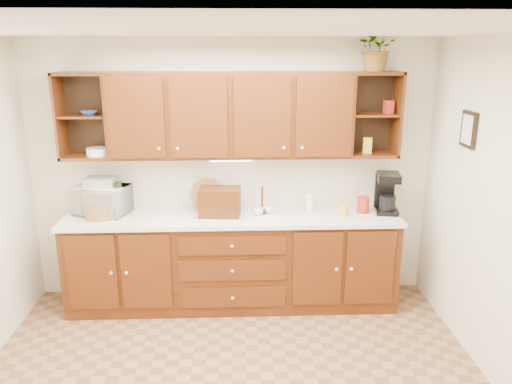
{
  "coord_description": "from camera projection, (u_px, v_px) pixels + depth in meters",
  "views": [
    {
      "loc": [
        0.05,
        -3.14,
        2.5
      ],
      "look_at": [
        0.22,
        1.15,
        1.26
      ],
      "focal_mm": 35.0,
      "sensor_mm": 36.0,
      "label": 1
    }
  ],
  "objects": [
    {
      "name": "ceiling",
      "position": [
        227.0,
        31.0,
        2.98
      ],
      "size": [
        4.0,
        4.0,
        0.0
      ],
      "primitive_type": "plane",
      "rotation": [
        3.14,
        0.0,
        0.0
      ],
      "color": "white",
      "rests_on": "back_wall"
    },
    {
      "name": "back_wall",
      "position": [
        232.0,
        172.0,
        5.02
      ],
      "size": [
        4.0,
        0.0,
        4.0
      ],
      "primitive_type": "plane",
      "rotation": [
        1.57,
        0.0,
        0.0
      ],
      "color": "beige",
      "rests_on": "floor"
    },
    {
      "name": "base_cabinets",
      "position": [
        233.0,
        262.0,
        4.97
      ],
      "size": [
        3.2,
        0.6,
        0.9
      ],
      "primitive_type": "cube",
      "color": "#371806",
      "rests_on": "floor"
    },
    {
      "name": "countertop",
      "position": [
        232.0,
        217.0,
        4.83
      ],
      "size": [
        3.24,
        0.64,
        0.04
      ],
      "primitive_type": "cube",
      "color": "white",
      "rests_on": "base_cabinets"
    },
    {
      "name": "upper_cabinets",
      "position": [
        232.0,
        115.0,
        4.71
      ],
      "size": [
        3.2,
        0.33,
        0.8
      ],
      "color": "#371806",
      "rests_on": "back_wall"
    },
    {
      "name": "undercabinet_light",
      "position": [
        231.0,
        160.0,
        4.77
      ],
      "size": [
        0.4,
        0.05,
        0.02
      ],
      "primitive_type": "cube",
      "color": "white",
      "rests_on": "upper_cabinets"
    },
    {
      "name": "framed_picture",
      "position": [
        469.0,
        129.0,
        4.13
      ],
      "size": [
        0.03,
        0.24,
        0.3
      ],
      "primitive_type": "cube",
      "color": "black",
      "rests_on": "right_wall"
    },
    {
      "name": "wicker_basket",
      "position": [
        99.0,
        212.0,
        4.72
      ],
      "size": [
        0.29,
        0.29,
        0.13
      ],
      "primitive_type": "cylinder",
      "rotation": [
        0.0,
        0.0,
        -0.23
      ],
      "color": "brown",
      "rests_on": "countertop"
    },
    {
      "name": "microwave",
      "position": [
        102.0,
        200.0,
        4.85
      ],
      "size": [
        0.57,
        0.46,
        0.28
      ],
      "primitive_type": "imported",
      "rotation": [
        0.0,
        0.0,
        -0.27
      ],
      "color": "beige",
      "rests_on": "countertop"
    },
    {
      "name": "towel_stack",
      "position": [
        100.0,
        182.0,
        4.8
      ],
      "size": [
        0.3,
        0.23,
        0.08
      ],
      "primitive_type": "cube",
      "rotation": [
        0.0,
        0.0,
        -0.09
      ],
      "color": "#D9BA66",
      "rests_on": "microwave"
    },
    {
      "name": "wine_bottle",
      "position": [
        119.0,
        199.0,
        4.81
      ],
      "size": [
        0.08,
        0.08,
        0.33
      ],
      "primitive_type": "cylinder",
      "rotation": [
        0.0,
        0.0,
        0.31
      ],
      "color": "black",
      "rests_on": "countertop"
    },
    {
      "name": "woven_tray",
      "position": [
        207.0,
        209.0,
        4.98
      ],
      "size": [
        0.34,
        0.14,
        0.33
      ],
      "primitive_type": "cylinder",
      "rotation": [
        1.36,
        0.0,
        0.15
      ],
      "color": "brown",
      "rests_on": "countertop"
    },
    {
      "name": "bread_box",
      "position": [
        220.0,
        202.0,
        4.79
      ],
      "size": [
        0.41,
        0.28,
        0.27
      ],
      "primitive_type": "cube",
      "rotation": [
        0.0,
        0.0,
        -0.09
      ],
      "color": "#371806",
      "rests_on": "countertop"
    },
    {
      "name": "mug_tree",
      "position": [
        262.0,
        209.0,
        4.89
      ],
      "size": [
        0.23,
        0.24,
        0.27
      ],
      "rotation": [
        0.0,
        0.0,
        -0.11
      ],
      "color": "#371806",
      "rests_on": "countertop"
    },
    {
      "name": "canister_red",
      "position": [
        363.0,
        205.0,
        4.89
      ],
      "size": [
        0.13,
        0.13,
        0.16
      ],
      "primitive_type": "cylinder",
      "rotation": [
        0.0,
        0.0,
        -0.07
      ],
      "color": "#AA2818",
      "rests_on": "countertop"
    },
    {
      "name": "canister_white",
      "position": [
        310.0,
        203.0,
        4.89
      ],
      "size": [
        0.1,
        0.1,
        0.2
      ],
      "primitive_type": "cylinder",
      "rotation": [
        0.0,
        0.0,
        0.34
      ],
      "color": "white",
      "rests_on": "countertop"
    },
    {
      "name": "canister_yellow",
      "position": [
        344.0,
        210.0,
        4.8
      ],
      "size": [
        0.09,
        0.09,
        0.12
      ],
      "primitive_type": "cylinder",
      "rotation": [
        0.0,
        0.0,
        0.06
      ],
      "color": "gold",
      "rests_on": "countertop"
    },
    {
      "name": "coffee_maker",
      "position": [
        387.0,
        193.0,
        4.89
      ],
      "size": [
        0.25,
        0.3,
        0.39
      ],
      "rotation": [
        0.0,
        0.0,
        -0.17
      ],
      "color": "black",
      "rests_on": "countertop"
    },
    {
      "name": "bowl_stack",
      "position": [
        89.0,
        113.0,
        4.63
      ],
      "size": [
        0.16,
        0.16,
        0.04
      ],
      "primitive_type": "imported",
      "rotation": [
        0.0,
        0.0,
        0.05
      ],
      "color": "#274C91",
      "rests_on": "upper_cabinets"
    },
    {
      "name": "plate_stack",
      "position": [
        98.0,
        152.0,
        4.72
      ],
      "size": [
        0.23,
        0.23,
        0.07
      ],
      "primitive_type": "cylinder",
      "rotation": [
        0.0,
        0.0,
        -0.09
      ],
      "color": "white",
      "rests_on": "upper_cabinets"
    },
    {
      "name": "pantry_box_yellow",
      "position": [
        368.0,
        145.0,
        4.82
      ],
      "size": [
        0.1,
        0.08,
        0.15
      ],
      "primitive_type": "cube",
      "rotation": [
        0.0,
        0.0,
        -0.27
      ],
      "color": "gold",
      "rests_on": "upper_cabinets"
    },
    {
      "name": "pantry_box_red",
      "position": [
        389.0,
        107.0,
        4.72
      ],
      "size": [
        0.09,
        0.09,
        0.12
      ],
      "primitive_type": "cube",
      "rotation": [
        0.0,
        0.0,
        0.18
      ],
      "color": "#AA2818",
      "rests_on": "upper_cabinets"
    },
    {
      "name": "potted_plant",
      "position": [
        377.0,
        47.0,
        4.52
      ],
      "size": [
        0.46,
        0.43,
        0.43
      ],
      "primitive_type": "imported",
      "rotation": [
        0.0,
        0.0,
        0.26
      ],
      "color": "#999999",
      "rests_on": "upper_cabinets"
    }
  ]
}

